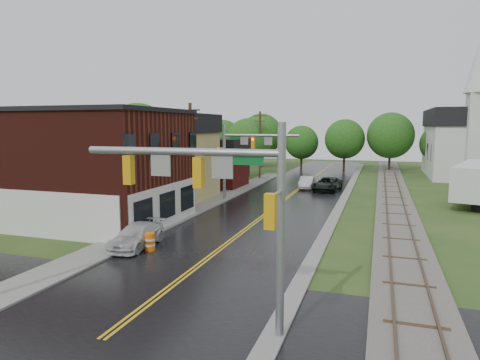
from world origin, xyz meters
The scene contains 23 objects.
ground centered at (0.00, 0.00, 0.00)m, with size 160.00×160.00×0.00m, color #26461B.
main_road centered at (0.00, 30.00, 0.00)m, with size 10.00×90.00×0.02m, color black.
cross_road centered at (0.00, 2.00, 0.00)m, with size 60.00×9.00×0.02m, color black.
curb_right centered at (5.40, 35.00, 0.00)m, with size 0.80×70.00×0.12m, color gray.
sidewalk_left centered at (-6.20, 25.00, 0.00)m, with size 2.40×50.00×0.12m, color gray.
brick_building centered at (-12.48, 15.00, 4.15)m, with size 14.30×10.30×8.30m.
yellow_house centered at (-11.00, 26.00, 3.20)m, with size 8.00×7.00×6.40m, color tan.
darkred_building centered at (-10.00, 35.00, 2.20)m, with size 7.00×6.00×4.40m, color #3F0F0C.
church centered at (20.00, 53.74, 5.83)m, with size 10.40×18.40×20.00m.
railroad centered at (10.00, 35.00, 0.11)m, with size 3.20×80.00×0.30m.
traffic_signal_near centered at (3.47, 2.00, 4.97)m, with size 7.34×0.30×7.20m.
traffic_signal_far centered at (-3.47, 27.00, 4.97)m, with size 7.34×0.43×7.20m.
utility_pole_b centered at (-6.80, 22.00, 4.72)m, with size 1.80×0.28×9.00m.
utility_pole_c centered at (-6.80, 44.00, 4.72)m, with size 1.80×0.28×9.00m.
tree_left_a centered at (-19.85, 21.90, 5.11)m, with size 6.80×6.80×8.67m.
tree_left_b centered at (-17.85, 31.90, 5.72)m, with size 7.60×7.60×9.69m.
tree_left_c centered at (-13.85, 39.90, 4.51)m, with size 6.00×6.00×7.65m.
tree_left_e centered at (-8.85, 45.90, 4.81)m, with size 6.40×6.40×8.16m.
suv_dark centered at (3.21, 35.64, 0.73)m, with size 2.43×5.27×1.46m, color black.
sedan_silver centered at (0.80, 36.66, 0.68)m, with size 1.45×4.16×1.37m, color #BABBBF.
pickup_white centered at (-4.80, 10.00, 0.67)m, with size 1.87×4.60×1.34m, color silver.
semi_trailer centered at (16.94, 32.18, 2.20)m, with size 5.74×11.75×3.68m.
construction_barrel centered at (-3.69, 9.58, 0.51)m, with size 0.57×0.57×1.03m, color orange.
Camera 1 is at (8.58, -11.30, 7.08)m, focal length 32.00 mm.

